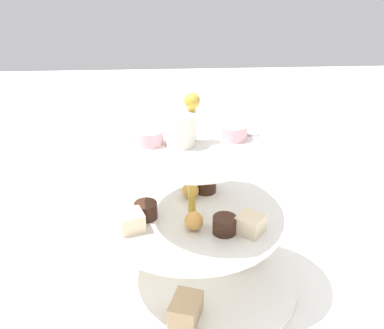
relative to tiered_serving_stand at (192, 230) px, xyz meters
name	(u,v)px	position (x,y,z in m)	size (l,w,h in m)	color
ground_plane	(192,279)	(0.00, 0.00, -0.09)	(2.40, 2.40, 0.00)	white
tiered_serving_stand	(192,230)	(0.00, 0.00, 0.00)	(0.30, 0.30, 0.28)	white
butter_knife_left	(64,197)	(0.23, -0.25, -0.08)	(0.17, 0.01, 0.00)	silver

